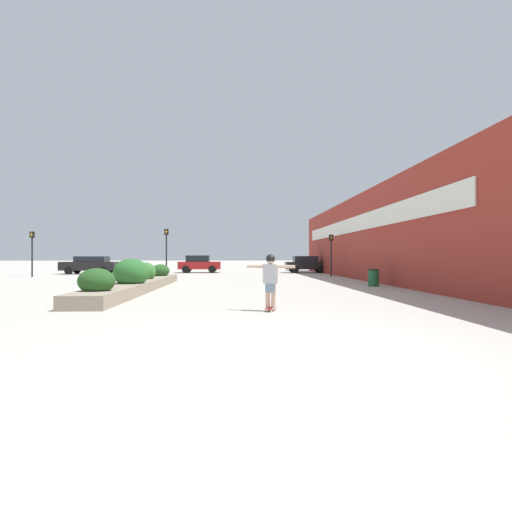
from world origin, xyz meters
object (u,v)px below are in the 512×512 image
Objects in this scene: skateboard at (271,309)px; traffic_light_far_left at (32,246)px; car_rightmost at (90,265)px; trash_bin at (373,278)px; car_leftmost at (426,264)px; skateboarder at (271,275)px; traffic_light_right at (331,248)px; traffic_light_left at (166,244)px; car_center_right at (199,264)px; car_center_left at (306,264)px.

traffic_light_far_left is (-15.78, 19.00, 2.20)m from skateboard.
skateboard is at bearing -150.78° from car_rightmost.
car_leftmost reaches higher than trash_bin.
skateboarder is 0.47× the size of traffic_light_right.
traffic_light_left is (-11.95, 9.93, 1.97)m from trash_bin.
skateboarder is 0.41× the size of traffic_light_left.
car_center_right is at bearing 121.82° from skateboarder.
traffic_light_far_left is (-32.27, -6.12, 1.48)m from car_leftmost.
traffic_light_left reaches higher than car_center_left.
car_center_left reaches higher than car_rightmost.
car_rightmost is 9.13m from traffic_light_left.
car_leftmost is at bearing 79.13° from skateboarder.
traffic_light_far_left is at bearing 154.80° from trash_bin.
car_center_right is (-10.24, 17.46, 0.40)m from trash_bin.
car_leftmost is at bearing 86.85° from car_center_right.
traffic_light_far_left is at bearing -72.83° from car_center_left.
skateboarder is at bearing -123.82° from trash_bin.
traffic_light_far_left is (-11.43, -7.26, 1.44)m from car_center_right.
car_center_left is at bearing 87.61° from car_leftmost.
car_center_left is 7.46m from traffic_light_right.
car_center_left is 18.95m from car_rightmost.
car_rightmost is at bearing 141.87° from trash_bin.
skateboard is at bearing -50.29° from traffic_light_far_left.
skateboard is 10.60m from trash_bin.
skateboard is 0.15× the size of car_center_left.
traffic_light_right is at bearing -1.96° from traffic_light_far_left.
skateboarder reaches higher than car_rightmost.
trash_bin is 0.27× the size of traffic_light_right.
car_leftmost is (10.59, 16.32, 0.36)m from trash_bin.
skateboard is 0.19× the size of traffic_light_right.
car_rightmost is 1.38× the size of traffic_light_far_left.
traffic_light_left reaches higher than car_leftmost.
skateboard is 0.18× the size of traffic_light_far_left.
car_center_right is at bearing -75.55° from car_rightmost.
car_center_left is at bearing 30.66° from traffic_light_left.
traffic_light_far_left is at bearing -57.58° from car_center_right.
traffic_light_left is (-6.05, 18.72, 2.33)m from skateboard.
car_center_left is 22.32m from traffic_light_far_left.
trash_bin is at bearing 147.00° from car_leftmost.
car_leftmost reaches higher than skateboard.
traffic_light_left is at bearing -12.76° from car_center_right.
skateboarder is at bearing -108.30° from traffic_light_right.
car_rightmost is 5.68m from traffic_light_far_left.
skateboarder is 24.73m from traffic_light_far_left.
trash_bin is 20.25m from car_center_right.
traffic_light_right is at bearing -2.24° from traffic_light_left.
skateboarder reaches higher than car_leftmost.
skateboard is 30.05m from car_leftmost.
car_center_right is 0.83× the size of car_rightmost.
traffic_light_left reaches higher than skateboard.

